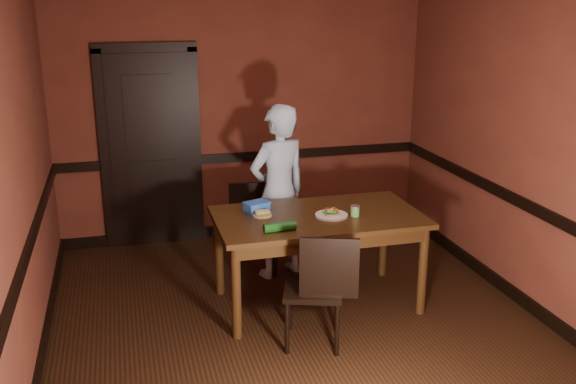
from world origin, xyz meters
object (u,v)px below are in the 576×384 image
chair_near (313,287)px  chair_far (256,230)px  sandwich_plate (331,214)px  cheese_saucer (263,214)px  food_tub (257,207)px  person (279,192)px  dining_table (318,260)px  sauce_jar (355,211)px

chair_near → chair_far: bearing=-66.1°
chair_far → chair_near: (0.13, -1.45, 0.04)m
chair_near → sandwich_plate: chair_near is taller
cheese_saucer → sandwich_plate: bearing=-14.7°
cheese_saucer → food_tub: (-0.02, 0.13, 0.02)m
chair_far → sandwich_plate: 1.08m
chair_near → food_tub: bearing=-54.9°
person → cheese_saucer: person is taller
person → food_tub: (-0.31, -0.47, 0.03)m
food_tub → cheese_saucer: bearing=-101.8°
chair_far → person: (0.19, -0.12, 0.40)m
dining_table → person: 0.83m
person → food_tub: person is taller
chair_near → food_tub: (-0.25, 0.85, 0.40)m
sandwich_plate → food_tub: (-0.58, 0.28, 0.03)m
chair_far → sauce_jar: size_ratio=9.31×
person → cheese_saucer: (-0.29, -0.61, 0.01)m
dining_table → sandwich_plate: (0.10, -0.07, 0.43)m
chair_near → food_tub: size_ratio=3.78×
food_tub → dining_table: bearing=-44.6°
person → sauce_jar: 0.93m
chair_near → sauce_jar: 0.85m
dining_table → food_tub: bearing=155.7°
person → chair_near: bearing=67.9°
dining_table → person: person is taller
person → sandwich_plate: size_ratio=6.06×
chair_far → chair_near: bearing=-75.9°
chair_far → person: 0.47m
chair_far → cheese_saucer: cheese_saucer is taller
dining_table → cheese_saucer: size_ratio=10.94×
dining_table → food_tub: (-0.49, 0.22, 0.45)m
dining_table → sandwich_plate: sandwich_plate is taller
cheese_saucer → food_tub: size_ratio=0.65×
sandwich_plate → food_tub: bearing=154.1°
chair_far → food_tub: bearing=-92.2°
dining_table → chair_near: 0.68m
chair_far → sauce_jar: (0.66, -0.92, 0.44)m
dining_table → chair_near: (-0.24, -0.63, 0.06)m
sandwich_plate → food_tub: size_ratio=1.11×
person → food_tub: bearing=37.3°
person → food_tub: 0.57m
chair_far → sandwich_plate: size_ratio=3.12×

